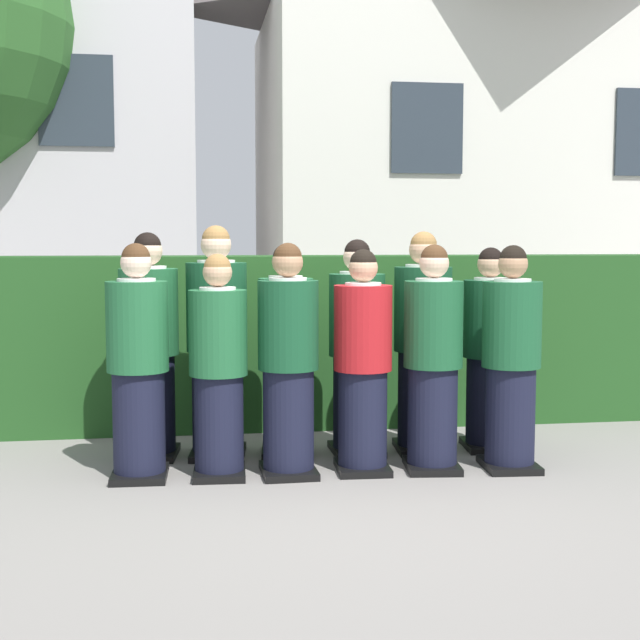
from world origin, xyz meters
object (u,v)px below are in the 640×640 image
student_rear_row_0 (149,351)px  student_rear_row_5 (489,354)px  student_front_row_4 (433,363)px  student_front_row_5 (511,363)px  student_front_row_2 (288,365)px  student_front_row_1 (218,372)px  student_in_red_blazer (363,367)px  student_rear_row_1 (217,347)px  student_rear_row_3 (357,352)px  student_front_row_0 (138,367)px  student_rear_row_2 (286,355)px  student_rear_row_4 (422,347)px

student_rear_row_0 → student_rear_row_5: student_rear_row_0 is taller
student_front_row_4 → student_front_row_5: student_front_row_4 is taller
student_front_row_2 → student_front_row_4: size_ratio=1.01×
student_front_row_1 → student_front_row_2: bearing=-3.4°
student_in_red_blazer → student_rear_row_1: bearing=149.1°
student_rear_row_3 → student_front_row_5: bearing=-32.3°
student_front_row_0 → student_front_row_4: (2.04, -0.08, -0.01)m
student_front_row_0 → student_front_row_2: 1.02m
student_front_row_0 → student_rear_row_1: student_rear_row_1 is taller
student_in_red_blazer → student_front_row_4: (0.50, -0.03, 0.02)m
student_front_row_1 → student_rear_row_3: (1.06, 0.52, 0.05)m
student_front_row_0 → student_front_row_2: student_front_row_2 is taller
student_rear_row_2 → student_rear_row_4: bearing=-3.4°
student_front_row_1 → student_in_red_blazer: (1.00, -0.01, 0.01)m
student_front_row_4 → student_rear_row_5: (0.60, 0.54, -0.01)m
student_rear_row_4 → student_rear_row_5: (0.53, -0.01, -0.06)m
student_front_row_1 → student_rear_row_1: size_ratio=0.88×
student_front_row_2 → student_rear_row_1: 0.77m
student_front_row_2 → student_rear_row_4: student_rear_row_4 is taller
student_in_red_blazer → student_front_row_5: bearing=-4.9°
student_front_row_2 → student_rear_row_1: bearing=127.5°
student_front_row_2 → student_rear_row_3: 0.81m
student_front_row_2 → student_front_row_4: 1.02m
student_in_red_blazer → student_front_row_4: student_front_row_4 is taller
student_front_row_2 → student_in_red_blazer: 0.53m
student_in_red_blazer → student_rear_row_0: 1.63m
student_front_row_4 → student_front_row_2: bearing=179.3°
student_front_row_0 → student_front_row_2: bearing=-3.5°
student_front_row_0 → student_rear_row_2: student_front_row_0 is taller
student_in_red_blazer → student_rear_row_1: (-0.99, 0.59, 0.08)m
student_front_row_0 → student_rear_row_4: student_rear_row_4 is taller
student_rear_row_3 → student_rear_row_4: 0.51m
student_rear_row_0 → student_rear_row_4: student_rear_row_4 is taller
student_front_row_4 → student_rear_row_4: size_ratio=0.94×
student_rear_row_4 → student_front_row_5: bearing=-52.3°
student_front_row_2 → student_rear_row_1: size_ratio=0.93×
student_front_row_2 → student_in_red_blazer: (0.53, 0.02, -0.02)m
student_front_row_4 → student_front_row_0: bearing=177.9°
student_front_row_1 → student_rear_row_5: size_ratio=0.98×
student_front_row_1 → student_rear_row_0: (-0.49, 0.63, 0.07)m
student_front_row_0 → student_front_row_1: 0.54m
student_rear_row_2 → student_rear_row_3: (0.54, -0.05, 0.02)m
student_rear_row_3 → student_front_row_0: bearing=-163.1°
student_front_row_5 → student_rear_row_0: (-2.54, 0.73, 0.05)m
student_front_row_0 → student_in_red_blazer: student_front_row_0 is taller
student_front_row_2 → student_rear_row_0: size_ratio=0.96×
student_rear_row_4 → student_rear_row_5: student_rear_row_4 is taller
student_rear_row_0 → student_front_row_1: bearing=-52.2°
student_front_row_4 → student_rear_row_3: size_ratio=0.98×
student_front_row_1 → student_front_row_5: bearing=-2.9°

